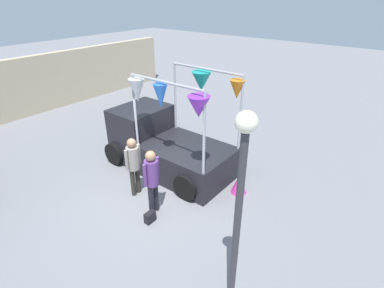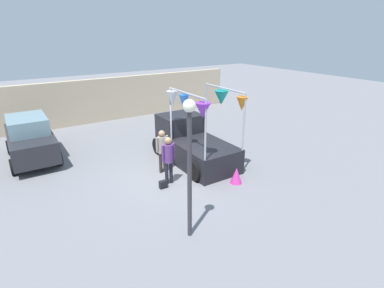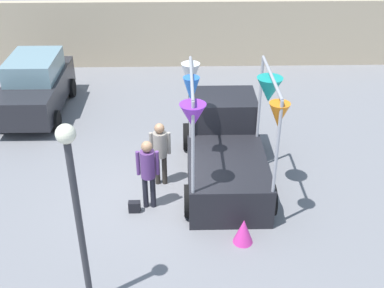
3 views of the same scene
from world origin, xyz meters
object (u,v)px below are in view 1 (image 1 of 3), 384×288
handbag (150,217)px  folded_kite_bundle_magenta (239,183)px  street_lamp (240,193)px  vendor_truck (163,141)px  person_customer (152,176)px  person_vendor (133,161)px

handbag → folded_kite_bundle_magenta: bearing=-24.4°
street_lamp → folded_kite_bundle_magenta: (3.06, 1.62, -2.20)m
vendor_truck → folded_kite_bundle_magenta: size_ratio=6.95×
person_customer → handbag: size_ratio=6.43×
person_customer → folded_kite_bundle_magenta: 2.60m
folded_kite_bundle_magenta → street_lamp: bearing=-152.1°
person_customer → handbag: bearing=-150.3°
folded_kite_bundle_magenta → handbag: bearing=155.6°
handbag → vendor_truck: bearing=35.6°
handbag → street_lamp: size_ratio=0.07×
handbag → person_vendor: bearing=62.7°
vendor_truck → person_customer: 2.35m
vendor_truck → street_lamp: street_lamp is taller
vendor_truck → handbag: bearing=-144.4°
person_vendor → folded_kite_bundle_magenta: bearing=-50.9°
person_customer → folded_kite_bundle_magenta: (2.10, -1.31, -0.80)m
person_customer → person_vendor: (0.25, 0.96, -0.04)m
handbag → street_lamp: bearing=-102.5°
vendor_truck → handbag: 2.84m
person_customer → person_vendor: 0.99m
street_lamp → folded_kite_bundle_magenta: 4.10m
vendor_truck → person_customer: vendor_truck is taller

